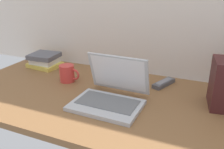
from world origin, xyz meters
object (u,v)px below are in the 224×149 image
Objects in this scene: laptop at (111,94)px; coffee_mug at (67,73)px; remote_control_near at (164,83)px; remote_control_far at (108,78)px; book_stack at (45,60)px.

coffee_mug is at bearing 156.92° from laptop.
coffee_mug reaches higher than remote_control_near.
remote_control_far is (-0.12, 0.24, -0.03)m from laptop.
laptop is 0.35m from remote_control_near.
laptop is at bearing -23.08° from coffee_mug.
remote_control_far is at bearing -6.26° from book_stack.
coffee_mug is (-0.32, 0.14, 0.00)m from laptop.
coffee_mug is 0.31m from book_stack.
coffee_mug is at bearing -28.80° from book_stack.
laptop is 1.90× the size of remote_control_near.
laptop is 2.60× the size of coffee_mug.
remote_control_near is at bearing 17.37° from coffee_mug.
book_stack is (-0.48, 0.05, 0.03)m from remote_control_far.
coffee_mug is 0.57× the size of book_stack.
remote_control_near is 1.02× the size of remote_control_far.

